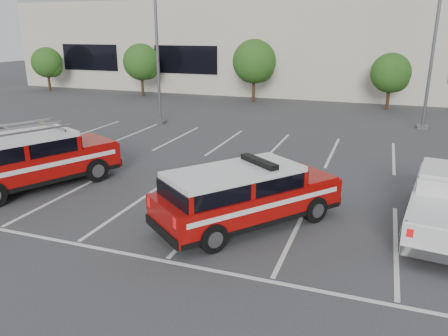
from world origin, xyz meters
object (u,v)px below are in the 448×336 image
Objects in this scene: tree_far_left at (48,64)px; white_pickup at (448,207)px; convention_building at (338,39)px; tree_mid_right at (392,74)px; light_pole_mid at (435,36)px; tree_mid_left at (255,63)px; tree_left at (142,63)px; fire_chief_suv at (245,199)px; ladder_suv at (30,163)px; light_pole_left at (157,35)px.

tree_far_left is 0.69× the size of white_pickup.
tree_mid_right is (4.91, -9.82, -2.22)m from convention_building.
tree_mid_left is at bearing 153.08° from light_pole_mid.
tree_mid_right is at bearing -0.00° from tree_left.
convention_building is 32.23m from fire_chief_suv.
tree_far_left is at bearing 154.78° from ladder_suv.
tree_left reaches higher than white_pickup.
tree_mid_right is 0.39× the size of light_pole_mid.
white_pickup is 13.80m from ladder_suv.
ladder_suv is (-12.10, -21.74, -1.59)m from tree_mid_right.
tree_mid_right is 22.55m from fire_chief_suv.
tree_left reaches higher than ladder_suv.
tree_mid_right is 6.88m from light_pole_mid.
tree_mid_left is (20.00, 0.00, 0.54)m from tree_far_left.
light_pole_left is at bearing -165.07° from light_pole_mid.
tree_left is at bearing 164.57° from light_pole_mid.
tree_far_left is 0.64× the size of ladder_suv.
tree_left is at bearing 0.00° from tree_far_left.
fire_chief_suv is at bearing -99.92° from tree_mid_right.
tree_far_left is 10.00m from tree_left.
tree_far_left is 34.29m from fire_chief_suv.
white_pickup is at bearing -77.79° from convention_building.
light_pole_mid is 1.83× the size of fire_chief_suv.
light_pole_left is (6.91, -10.05, 2.41)m from tree_left.
convention_building is 10.45× the size of white_pickup.
tree_far_left is at bearing -180.00° from tree_left.
fire_chief_suv is (9.22, -12.11, -4.39)m from light_pole_left.
ladder_suv is at bearing -119.11° from tree_mid_right.
tree_mid_right is 24.93m from ladder_suv.
light_pole_left is at bearing -55.48° from tree_left.
tree_left is 20.00m from tree_mid_right.
ladder_suv is at bearing -95.52° from tree_mid_left.
fire_chief_suv is 8.24m from ladder_suv.
light_pole_mid is at bearing -15.43° from tree_left.
ladder_suv is (0.99, -11.69, -4.27)m from light_pole_left.
tree_mid_left is at bearing 0.00° from tree_far_left.
light_pole_mid is (6.82, -15.86, 0.47)m from convention_building.
convention_building is 11.19m from tree_mid_left.
convention_building is 31.25m from white_pickup.
white_pickup is (1.64, -20.47, -1.83)m from tree_mid_right.
tree_far_left is (-25.09, -9.82, -2.22)m from convention_building.
light_pole_left and light_pole_mid have the same top height.
tree_far_left is 37.73m from white_pickup.
light_pole_left is (-3.09, -10.05, 2.14)m from tree_mid_left.
fire_chief_suv is (26.12, -22.15, -1.71)m from tree_far_left.
tree_mid_right is at bearing 86.20° from ladder_suv.
light_pole_left reaches higher than white_pickup.
white_pickup is at bearing -32.90° from tree_far_left.
white_pickup is 0.93× the size of ladder_suv.
fire_chief_suv is (1.03, -31.97, -3.93)m from convention_building.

